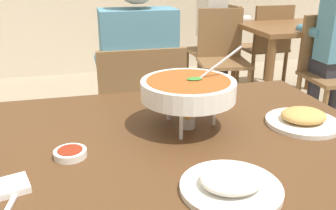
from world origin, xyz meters
name	(u,v)px	position (x,y,z in m)	size (l,w,h in m)	color
dining_table_main	(179,168)	(0.00, 0.00, 0.65)	(1.24, 0.93, 0.76)	#51331C
chair_diner_main	(140,119)	(0.00, 0.75, 0.51)	(0.44, 0.44, 0.90)	brown
diner_main	(138,74)	(0.00, 0.78, 0.75)	(0.40, 0.45, 1.31)	#2D2D38
curry_bowl	(188,90)	(0.04, 0.06, 0.89)	(0.33, 0.30, 0.26)	silver
rice_plate	(231,183)	(0.04, -0.31, 0.78)	(0.24, 0.24, 0.06)	white
appetizer_plate	(303,119)	(0.42, -0.01, 0.78)	(0.24, 0.24, 0.06)	white
sauce_dish	(70,153)	(-0.33, -0.05, 0.77)	(0.09, 0.09, 0.02)	white
napkin_folded	(2,189)	(-0.48, -0.18, 0.77)	(0.12, 0.08, 0.02)	white
spoon_utensil	(12,201)	(-0.45, -0.23, 0.76)	(0.01, 0.17, 0.01)	silver
dining_table_far	(296,40)	(1.68, 1.98, 0.62)	(1.00, 0.80, 0.76)	brown
chair_bg_left	(330,66)	(1.67, 1.46, 0.51)	(0.46, 0.46, 0.90)	brown
chair_bg_middle	(219,44)	(1.14, 2.52, 0.51)	(0.46, 0.46, 0.90)	brown
chair_bg_right	(222,53)	(1.00, 2.12, 0.51)	(0.50, 0.50, 0.90)	brown
chair_bg_corner	(267,43)	(1.64, 2.45, 0.51)	(0.45, 0.45, 0.90)	brown
patron_bg_middle	(215,21)	(1.08, 2.53, 0.75)	(0.45, 0.40, 1.31)	#2D2D38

